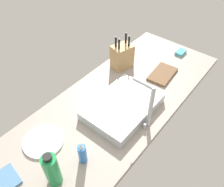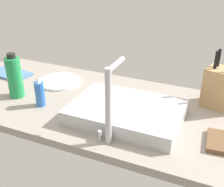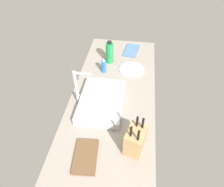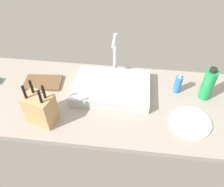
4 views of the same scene
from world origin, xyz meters
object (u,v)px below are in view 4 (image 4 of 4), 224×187
at_px(soap_bottle, 178,84).
at_px(dinner_plate, 191,122).
at_px(knife_block, 41,109).
at_px(cutting_board, 43,83).
at_px(sink_basin, 112,88).
at_px(faucet, 115,53).
at_px(water_bottle, 208,84).

height_order(soap_bottle, dinner_plate, soap_bottle).
bearing_deg(dinner_plate, knife_block, -174.67).
distance_m(knife_block, soap_bottle, 0.82).
xyz_separation_m(cutting_board, soap_bottle, (0.86, 0.03, 0.05)).
distance_m(sink_basin, cutting_board, 0.45).
xyz_separation_m(faucet, cutting_board, (-0.45, -0.15, -0.17)).
bearing_deg(dinner_plate, soap_bottle, 103.20).
distance_m(faucet, water_bottle, 0.59).
bearing_deg(sink_basin, soap_bottle, 7.23).
xyz_separation_m(soap_bottle, water_bottle, (0.16, -0.03, 0.04)).
distance_m(sink_basin, faucet, 0.22).
bearing_deg(dinner_plate, water_bottle, 64.69).
bearing_deg(soap_bottle, faucet, 163.44).
height_order(faucet, dinner_plate, faucet).
xyz_separation_m(sink_basin, faucet, (0.00, 0.17, 0.14)).
height_order(sink_basin, faucet, faucet).
relative_size(sink_basin, knife_block, 1.79).
xyz_separation_m(faucet, soap_bottle, (0.40, -0.12, -0.11)).
relative_size(soap_bottle, water_bottle, 0.66).
bearing_deg(cutting_board, knife_block, -70.45).
bearing_deg(knife_block, dinner_plate, 20.83).
relative_size(faucet, dinner_plate, 1.33).
bearing_deg(water_bottle, faucet, 165.24).
bearing_deg(knife_block, faucet, 67.23).
bearing_deg(cutting_board, water_bottle, 0.09).
distance_m(sink_basin, dinner_plate, 0.50).
relative_size(cutting_board, water_bottle, 1.08).
height_order(sink_basin, cutting_board, sink_basin).
height_order(knife_block, water_bottle, knife_block).
height_order(cutting_board, dinner_plate, cutting_board).
height_order(sink_basin, dinner_plate, sink_basin).
bearing_deg(dinner_plate, faucet, 141.36).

